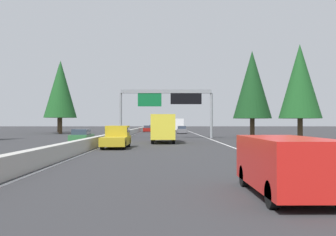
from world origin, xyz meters
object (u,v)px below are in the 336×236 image
box_truck_far_left (163,127)px  oncoming_near (82,137)px  minivan_mid_right (286,163)px  sedan_distant_b (152,127)px  sign_gantry_overhead (167,99)px  pickup_mid_left (117,137)px  conifer_left_mid (60,89)px  sedan_mid_center (147,129)px  conifer_right_mid (252,85)px  conifer_left_far (59,91)px  bus_far_center (178,124)px  sedan_near_right (182,130)px  conifer_right_near (300,81)px

box_truck_far_left → oncoming_near: bearing=100.8°
minivan_mid_right → sedan_distant_b: bearing=3.9°
sedan_distant_b → box_truck_far_left: bearing=-177.3°
sign_gantry_overhead → pickup_mid_left: bearing=167.6°
sedan_distant_b → conifer_left_mid: conifer_left_mid is taller
minivan_mid_right → pickup_mid_left: 23.06m
sedan_distant_b → sedan_mid_center: bearing=179.9°
sign_gantry_overhead → box_truck_far_left: size_ratio=1.49×
box_truck_far_left → conifer_right_mid: (13.93, -12.62, 5.91)m
minivan_mid_right → conifer_left_far: bearing=19.7°
box_truck_far_left → pickup_mid_left: bearing=155.8°
conifer_left_mid → conifer_left_far: size_ratio=0.93×
sedan_mid_center → conifer_left_far: bearing=98.7°
pickup_mid_left → sedan_distant_b: 87.07m
sign_gantry_overhead → conifer_right_mid: bearing=-78.0°
oncoming_near → conifer_left_far: size_ratio=0.29×
bus_far_center → conifer_right_mid: conifer_right_mid is taller
sedan_mid_center → sign_gantry_overhead: bearing=-173.1°
pickup_mid_left → conifer_right_mid: (22.57, -16.50, 6.61)m
sign_gantry_overhead → minivan_mid_right: sign_gantry_overhead is taller
sedan_near_right → bus_far_center: bearing=-0.2°
sedan_distant_b → conifer_left_far: 40.18m
box_truck_far_left → sedan_mid_center: bearing=4.6°
oncoming_near → conifer_right_near: bearing=109.7°
sedan_distant_b → conifer_left_far: size_ratio=0.29×
minivan_mid_right → box_truck_far_left: size_ratio=0.59×
conifer_left_mid → sedan_distant_b: bearing=-19.0°
sedan_mid_center → conifer_left_mid: size_ratio=0.32×
sedan_mid_center → pickup_mid_left: size_ratio=0.79×
bus_far_center → box_truck_far_left: bearing=176.7°
oncoming_near → conifer_left_mid: size_ratio=0.32×
minivan_mid_right → sedan_mid_center: bearing=5.5°
sedan_distant_b → bus_far_center: bus_far_center is taller
sedan_mid_center → bus_far_center: 15.28m
pickup_mid_left → oncoming_near: 8.34m
conifer_left_mid → sedan_mid_center: bearing=-47.2°
pickup_mid_left → sedan_distant_b: size_ratio=1.27×
box_truck_far_left → sedan_mid_center: 47.28m
conifer_left_mid → conifer_right_near: bearing=-124.0°
sedan_mid_center → conifer_left_mid: conifer_left_mid is taller
pickup_mid_left → oncoming_near: bearing=32.2°
sedan_near_right → oncoming_near: same height
pickup_mid_left → oncoming_near: size_ratio=1.27×
oncoming_near → box_truck_far_left: bearing=100.8°
box_truck_far_left → sedan_near_right: box_truck_far_left is taller
minivan_mid_right → sedan_mid_center: 77.89m
box_truck_far_left → conifer_right_near: 19.70m
sedan_mid_center → conifer_left_mid: bearing=132.8°
box_truck_far_left → sedan_mid_center: size_ratio=1.93×
sedan_mid_center → conifer_right_mid: conifer_right_mid is taller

